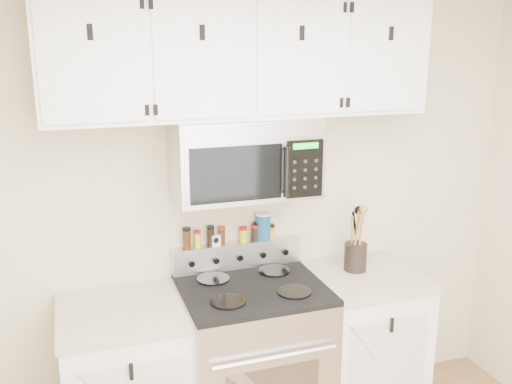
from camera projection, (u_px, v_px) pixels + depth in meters
back_wall at (235, 216)px, 3.27m from camera, size 3.50×0.01×2.50m
range at (253, 362)px, 3.18m from camera, size 0.76×0.65×1.10m
base_cabinet_right at (360, 344)px, 3.42m from camera, size 0.64×0.62×0.92m
microwave at (245, 157)px, 3.00m from camera, size 0.76×0.44×0.42m
upper_cabinets at (243, 56)px, 2.89m from camera, size 2.00×0.35×0.62m
utensil_crock at (355, 254)px, 3.33m from camera, size 0.13×0.13×0.38m
kitchen_timer at (215, 240)px, 3.23m from camera, size 0.06×0.06×0.06m
salt_canister at (263, 226)px, 3.31m from camera, size 0.09×0.09×0.16m
spice_jar_0 at (187, 238)px, 3.17m from camera, size 0.05×0.05×0.12m
spice_jar_1 at (198, 239)px, 3.20m from camera, size 0.04×0.04×0.10m
spice_jar_2 at (211, 236)px, 3.22m from camera, size 0.04×0.04×0.12m
spice_jar_3 at (222, 235)px, 3.24m from camera, size 0.04×0.04×0.11m
spice_jar_4 at (243, 234)px, 3.28m from camera, size 0.05×0.05×0.09m
spice_jar_5 at (255, 232)px, 3.30m from camera, size 0.05×0.05×0.10m
spice_jar_6 at (257, 231)px, 3.31m from camera, size 0.05×0.05×0.11m
spice_jar_7 at (271, 231)px, 3.34m from camera, size 0.04×0.04×0.09m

